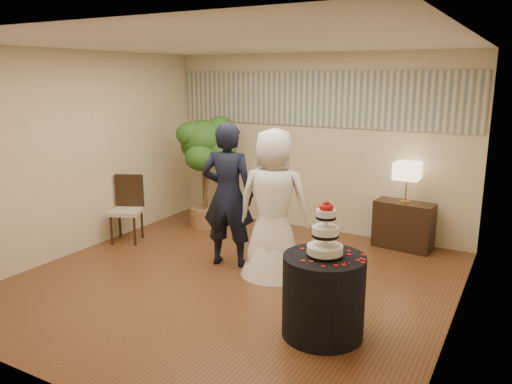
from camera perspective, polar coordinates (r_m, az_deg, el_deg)
The scene contains 15 objects.
floor at distance 6.21m, azimuth -2.65°, elevation -10.12°, with size 5.00×5.00×0.00m, color brown.
ceiling at distance 5.71m, azimuth -2.96°, elevation 16.63°, with size 5.00×5.00×0.00m, color white.
wall_back at distance 8.00m, azimuth 6.76°, elevation 5.53°, with size 5.00×0.06×2.80m, color beige.
wall_front at distance 3.96m, azimuth -22.31°, elevation -3.28°, with size 5.00×0.06×2.80m, color beige.
wall_left at distance 7.42m, azimuth -19.46°, elevation 4.26°, with size 0.06×5.00×2.80m, color beige.
wall_right at distance 4.98m, azimuth 22.45°, elevation -0.08°, with size 0.06×5.00×2.80m, color beige.
mural_border at distance 7.92m, azimuth 6.84°, elevation 10.53°, with size 4.90×0.02×0.85m, color #9EA28F.
groom at distance 6.46m, azimuth -3.22°, elevation -0.35°, with size 0.69×0.45×1.89m, color black.
bride at distance 6.14m, azimuth 2.02°, elevation -1.27°, with size 0.90×0.82×1.85m, color white.
cake_table at distance 4.91m, azimuth 7.70°, elevation -11.68°, with size 0.79×0.79×0.80m, color black.
wedding_cake at distance 4.67m, azimuth 7.96°, elevation -4.19°, with size 0.34×0.34×0.54m, color white, non-canonical shape.
console at distance 7.53m, azimuth 16.51°, elevation -3.67°, with size 0.82×0.37×0.69m, color black.
table_lamp at distance 7.37m, azimuth 16.83°, elevation 1.05°, with size 0.35×0.35×0.58m, color beige, non-canonical shape.
ficus_tree at distance 8.17m, azimuth -5.90°, elevation 2.36°, with size 0.88×0.88×1.86m, color #2A591B, non-canonical shape.
side_chair at distance 7.71m, azimuth -14.64°, elevation -1.95°, with size 0.46×0.48×1.00m, color black, non-canonical shape.
Camera 1 is at (3.03, -4.83, 2.46)m, focal length 35.00 mm.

